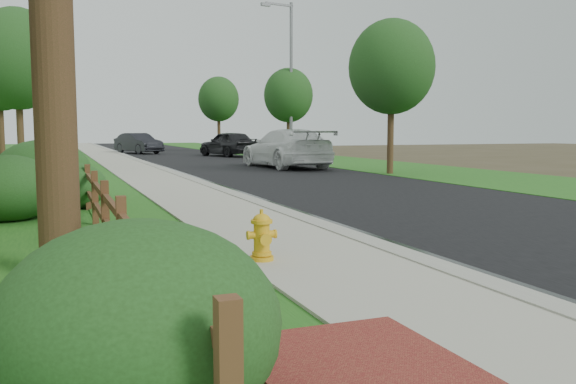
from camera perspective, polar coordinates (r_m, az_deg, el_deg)
name	(u,v)px	position (r m, az deg, el deg)	size (l,w,h in m)	color
ground	(518,317)	(6.74, 20.70, -10.90)	(120.00, 120.00, 0.00)	#3B3520
road	(197,158)	(40.81, -8.55, 3.17)	(8.00, 90.00, 0.02)	black
curb	(132,158)	(40.10, -14.42, 3.07)	(0.40, 90.00, 0.12)	gray
wet_gutter	(137,159)	(40.14, -13.93, 3.03)	(0.50, 90.00, 0.00)	black
sidewalk	(110,159)	(39.96, -16.28, 3.00)	(2.20, 90.00, 0.10)	#ABA695
grass_strip	(79,160)	(39.85, -19.00, 2.88)	(1.60, 90.00, 0.06)	#1E5418
verge_far	(293,156)	(42.86, 0.50, 3.37)	(6.00, 90.00, 0.04)	#1E5418
brick_patch	(377,382)	(4.73, 8.30, -17.21)	(1.60, 2.40, 0.11)	maroon
ranch_fence	(100,202)	(11.27, -17.21, -0.93)	(0.12, 16.92, 1.10)	#473117
fire_hydrant	(262,237)	(8.42, -2.46, -4.22)	(0.46, 0.37, 0.71)	gold
white_suv	(286,148)	(30.12, -0.19, 4.10)	(2.64, 6.50, 1.89)	white
dark_car_mid	(228,144)	(42.84, -5.60, 4.52)	(2.08, 5.18, 1.76)	black
dark_car_far	(138,143)	(49.00, -13.82, 4.45)	(1.68, 4.83, 1.59)	black
streetlight	(289,71)	(40.52, 0.06, 11.28)	(2.32, 0.63, 10.08)	slate
shrub_a	(138,327)	(3.99, -13.82, -12.20)	(1.80, 1.80, 1.35)	#1E4017
shrub_b	(8,188)	(13.79, -24.69, 0.31)	(1.98, 1.98, 1.39)	#1E4017
shrub_c	(74,186)	(15.32, -19.42, 0.52)	(1.55, 1.55, 1.12)	#1E4017
shrub_d	(43,171)	(16.98, -21.93, 1.80)	(2.40, 2.40, 1.64)	#1E4017
tree_near_left	(17,59)	(30.24, -24.01, 11.29)	(4.11, 4.11, 7.29)	#3B2F18
tree_near_right	(392,67)	(26.25, 9.67, 11.44)	(3.60, 3.60, 6.47)	#3B2F18
tree_mid_right	(288,95)	(41.38, 0.04, 9.03)	(3.31, 3.31, 6.00)	#3B2F18
tree_far_right	(219,99)	(52.37, -6.51, 8.62)	(3.44, 3.44, 6.34)	#3B2F18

